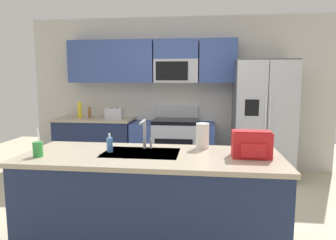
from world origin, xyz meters
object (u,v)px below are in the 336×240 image
(range_oven, at_px, (173,146))
(paper_towel_roll, at_px, (202,136))
(toaster, at_px, (114,113))
(soap_dispenser, at_px, (110,144))
(sink_faucet, at_px, (145,132))
(refrigerator, at_px, (262,120))
(pepper_mill, at_px, (90,112))
(drink_cup_green, at_px, (38,149))
(bottle_yellow, at_px, (80,110))
(backpack, at_px, (252,144))

(range_oven, height_order, paper_towel_roll, paper_towel_roll)
(toaster, height_order, soap_dispenser, toaster)
(sink_faucet, xyz_separation_m, soap_dispenser, (-0.29, -0.15, -0.10))
(refrigerator, distance_m, pepper_mill, 2.85)
(drink_cup_green, bearing_deg, pepper_mill, 101.91)
(bottle_yellow, distance_m, paper_towel_roll, 2.92)
(range_oven, distance_m, soap_dispenser, 2.40)
(toaster, bearing_deg, range_oven, 3.05)
(soap_dispenser, bearing_deg, paper_towel_roll, 17.06)
(paper_towel_roll, distance_m, backpack, 0.51)
(bottle_yellow, relative_size, drink_cup_green, 1.09)
(paper_towel_roll, bearing_deg, toaster, 126.38)
(range_oven, xyz_separation_m, paper_towel_roll, (0.50, -2.07, 0.58))
(range_oven, bearing_deg, toaster, -176.95)
(sink_faucet, bearing_deg, backpack, -11.11)
(drink_cup_green, bearing_deg, backpack, 6.28)
(toaster, height_order, bottle_yellow, bottle_yellow)
(toaster, height_order, backpack, backpack)
(pepper_mill, bearing_deg, bottle_yellow, -170.93)
(refrigerator, bearing_deg, sink_faucet, -124.82)
(toaster, xyz_separation_m, paper_towel_roll, (1.48, -2.01, 0.03))
(pepper_mill, bearing_deg, sink_faucet, -57.39)
(backpack, bearing_deg, bottle_yellow, 137.06)
(pepper_mill, height_order, drink_cup_green, drink_cup_green)
(range_oven, bearing_deg, soap_dispenser, -98.27)
(pepper_mill, distance_m, bottle_yellow, 0.17)
(range_oven, xyz_separation_m, bottle_yellow, (-1.59, -0.03, 0.59))
(paper_towel_roll, relative_size, backpack, 0.75)
(soap_dispenser, bearing_deg, drink_cup_green, -156.72)
(paper_towel_roll, height_order, backpack, paper_towel_roll)
(refrigerator, height_order, pepper_mill, refrigerator)
(toaster, distance_m, bottle_yellow, 0.61)
(sink_faucet, distance_m, backpack, 0.98)
(soap_dispenser, bearing_deg, toaster, 105.91)
(refrigerator, relative_size, drink_cup_green, 7.46)
(drink_cup_green, relative_size, soap_dispenser, 1.46)
(refrigerator, distance_m, backpack, 2.35)
(refrigerator, height_order, toaster, refrigerator)
(range_oven, distance_m, backpack, 2.60)
(pepper_mill, distance_m, paper_towel_roll, 2.83)
(soap_dispenser, distance_m, paper_towel_roll, 0.88)
(range_oven, height_order, toaster, range_oven)
(pepper_mill, bearing_deg, soap_dispenser, -64.73)
(bottle_yellow, bearing_deg, drink_cup_green, -74.51)
(drink_cup_green, bearing_deg, toaster, 92.10)
(refrigerator, xyz_separation_m, soap_dispenser, (-1.76, -2.25, 0.04))
(toaster, xyz_separation_m, pepper_mill, (-0.45, 0.05, 0.01))
(soap_dispenser, bearing_deg, range_oven, 81.73)
(range_oven, xyz_separation_m, toaster, (-0.98, -0.05, 0.55))
(soap_dispenser, bearing_deg, backpack, -1.83)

